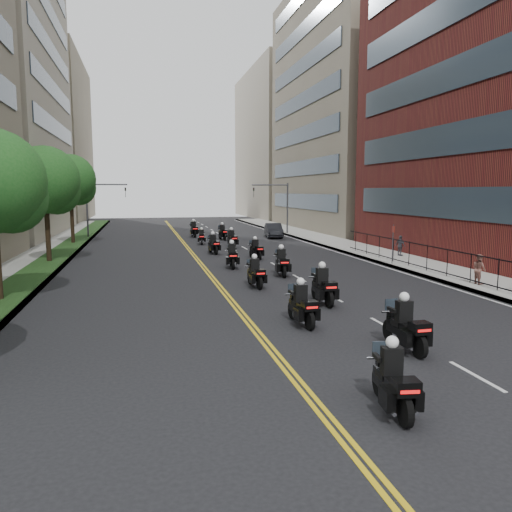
{
  "coord_description": "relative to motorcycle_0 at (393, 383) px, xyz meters",
  "views": [
    {
      "loc": [
        -5.16,
        -10.84,
        4.79
      ],
      "look_at": [
        0.57,
        14.16,
        1.42
      ],
      "focal_mm": 35.0,
      "sensor_mm": 36.0,
      "label": 1
    }
  ],
  "objects": [
    {
      "name": "ground",
      "position": [
        -0.05,
        1.43,
        -0.66
      ],
      "size": [
        160.0,
        160.0,
        0.0
      ],
      "primitive_type": "plane",
      "color": "black",
      "rests_on": "ground"
    },
    {
      "name": "sidewalk_right",
      "position": [
        11.95,
        26.43,
        -0.58
      ],
      "size": [
        4.0,
        90.0,
        0.15
      ],
      "primitive_type": "cube",
      "color": "gray",
      "rests_on": "ground"
    },
    {
      "name": "sidewalk_left",
      "position": [
        -12.05,
        26.43,
        -0.58
      ],
      "size": [
        4.0,
        90.0,
        0.15
      ],
      "primitive_type": "cube",
      "color": "gray",
      "rests_on": "ground"
    },
    {
      "name": "grass_strip",
      "position": [
        -11.25,
        26.43,
        -0.49
      ],
      "size": [
        2.0,
        90.0,
        0.04
      ],
      "primitive_type": "cube",
      "color": "#183412",
      "rests_on": "sidewalk_left"
    },
    {
      "name": "building_right_tan",
      "position": [
        21.43,
        49.43,
        14.34
      ],
      "size": [
        15.11,
        28.0,
        30.0
      ],
      "color": "#7C6F5A",
      "rests_on": "ground"
    },
    {
      "name": "building_right_far",
      "position": [
        21.45,
        79.43,
        12.34
      ],
      "size": [
        15.0,
        28.0,
        26.0
      ],
      "primitive_type": "cube",
      "color": "#A29983",
      "rests_on": "ground"
    },
    {
      "name": "building_left_far",
      "position": [
        -22.05,
        79.43,
        12.34
      ],
      "size": [
        16.0,
        28.0,
        26.0
      ],
      "primitive_type": "cube",
      "color": "#7C6F5A",
      "rests_on": "ground"
    },
    {
      "name": "iron_fence",
      "position": [
        10.95,
        13.43,
        0.25
      ],
      "size": [
        0.05,
        28.0,
        1.5
      ],
      "color": "black",
      "rests_on": "sidewalk_right"
    },
    {
      "name": "street_trees",
      "position": [
        -11.1,
        20.03,
        4.47
      ],
      "size": [
        4.4,
        38.4,
        7.98
      ],
      "color": "#2F2215",
      "rests_on": "ground"
    },
    {
      "name": "traffic_signal_right",
      "position": [
        9.49,
        43.43,
        3.04
      ],
      "size": [
        4.09,
        0.2,
        5.6
      ],
      "color": "#3F3F44",
      "rests_on": "ground"
    },
    {
      "name": "traffic_signal_left",
      "position": [
        -9.59,
        43.43,
        3.04
      ],
      "size": [
        4.09,
        0.2,
        5.6
      ],
      "color": "#3F3F44",
      "rests_on": "ground"
    },
    {
      "name": "motorcycle_0",
      "position": [
        0.0,
        0.0,
        0.0
      ],
      "size": [
        0.69,
        2.25,
        1.66
      ],
      "rotation": [
        0.0,
        0.0,
        -0.14
      ],
      "color": "black",
      "rests_on": "ground"
    },
    {
      "name": "motorcycle_1",
      "position": [
        2.43,
        3.77,
        0.04
      ],
      "size": [
        0.55,
        2.39,
        1.76
      ],
      "rotation": [
        0.0,
        0.0,
        0.02
      ],
      "color": "black",
      "rests_on": "ground"
    },
    {
      "name": "motorcycle_2",
      "position": [
        0.28,
        7.21,
        0.02
      ],
      "size": [
        0.59,
        2.31,
        1.7
      ],
      "rotation": [
        0.0,
        0.0,
        0.07
      ],
      "color": "black",
      "rests_on": "ground"
    },
    {
      "name": "motorcycle_3",
      "position": [
        2.2,
        10.19,
        0.06
      ],
      "size": [
        0.56,
        2.44,
        1.8
      ],
      "rotation": [
        0.0,
        0.0,
        -0.01
      ],
      "color": "black",
      "rests_on": "ground"
    },
    {
      "name": "motorcycle_4",
      "position": [
        0.23,
        14.45,
        0.0
      ],
      "size": [
        0.58,
        2.26,
        1.66
      ],
      "rotation": [
        0.0,
        0.0,
        0.07
      ],
      "color": "black",
      "rests_on": "ground"
    },
    {
      "name": "motorcycle_5",
      "position": [
        2.43,
        17.44,
        0.04
      ],
      "size": [
        0.66,
        2.4,
        1.77
      ],
      "rotation": [
        0.0,
        0.0,
        -0.09
      ],
      "color": "black",
      "rests_on": "ground"
    },
    {
      "name": "motorcycle_6",
      "position": [
        0.21,
        20.91,
        0.03
      ],
      "size": [
        0.65,
        2.37,
        1.75
      ],
      "rotation": [
        0.0,
        0.0,
        -0.09
      ],
      "color": "black",
      "rests_on": "ground"
    },
    {
      "name": "motorcycle_7",
      "position": [
        2.55,
        24.53,
        -0.03
      ],
      "size": [
        0.65,
        2.16,
        1.6
      ],
      "rotation": [
        0.0,
        0.0,
        0.13
      ],
      "color": "black",
      "rests_on": "ground"
    },
    {
      "name": "motorcycle_8",
      "position": [
        0.05,
        28.15,
        0.02
      ],
      "size": [
        0.69,
        2.31,
        1.71
      ],
      "rotation": [
        0.0,
        0.0,
        0.13
      ],
      "color": "black",
      "rests_on": "ground"
    },
    {
      "name": "motorcycle_9",
      "position": [
        2.16,
        31.91,
        0.02
      ],
      "size": [
        0.6,
        2.34,
        1.73
      ],
      "rotation": [
        0.0,
        0.0,
        0.07
      ],
      "color": "black",
      "rests_on": "ground"
    },
    {
      "name": "motorcycle_10",
      "position": [
        0.0,
        35.2,
        -0.06
      ],
      "size": [
        0.59,
        2.06,
        1.52
      ],
      "rotation": [
        0.0,
        0.0,
        -0.11
      ],
      "color": "black",
      "rests_on": "ground"
    },
    {
      "name": "motorcycle_11",
      "position": [
        2.46,
        38.68,
        0.02
      ],
      "size": [
        0.67,
        2.33,
        1.72
      ],
      "rotation": [
        0.0,
        0.0,
        0.12
      ],
      "color": "black",
      "rests_on": "ground"
    },
    {
      "name": "motorcycle_12",
      "position": [
        0.03,
        42.39,
        0.08
      ],
      "size": [
        0.63,
        2.53,
        1.87
      ],
      "rotation": [
        0.0,
        0.0,
        0.06
      ],
      "color": "black",
      "rests_on": "ground"
    },
    {
      "name": "parked_sedan",
      "position": [
        7.95,
        39.89,
        0.07
      ],
      "size": [
        2.16,
        4.61,
        1.46
      ],
      "primitive_type": "imported",
      "rotation": [
        0.0,
        0.0,
        -0.14
      ],
      "color": "black",
      "rests_on": "ground"
    },
    {
      "name": "pedestrian_b",
      "position": [
        11.15,
        12.04,
        0.24
      ],
      "size": [
        0.61,
        0.76,
        1.5
      ],
      "primitive_type": "imported",
      "rotation": [
        0.0,
        0.0,
        1.52
      ],
      "color": "brown",
      "rests_on": "sidewalk_right"
    },
    {
      "name": "pedestrian_c",
      "position": [
        12.78,
        22.81,
        0.22
      ],
      "size": [
        0.61,
        0.92,
        1.46
      ],
      "primitive_type": "imported",
      "rotation": [
        0.0,
        0.0,
        1.89
      ],
      "color": "#44444C",
      "rests_on": "sidewalk_right"
    }
  ]
}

